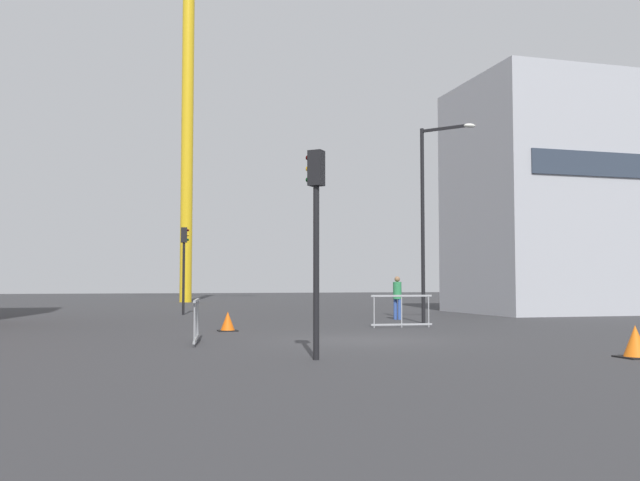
{
  "coord_description": "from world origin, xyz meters",
  "views": [
    {
      "loc": [
        -6.18,
        -17.55,
        1.51
      ],
      "look_at": [
        0.0,
        4.5,
        2.85
      ],
      "focal_mm": 39.85,
      "sensor_mm": 36.0,
      "label": 1
    }
  ],
  "objects_px": {
    "traffic_light_far": "(184,256)",
    "pedestrian_walking": "(397,294)",
    "traffic_cone_on_verge": "(635,343)",
    "construction_crane": "(185,85)",
    "traffic_light_corner": "(316,219)",
    "traffic_cone_orange": "(228,322)",
    "streetlamp_tall": "(429,206)"
  },
  "relations": [
    {
      "from": "streetlamp_tall",
      "to": "traffic_cone_orange",
      "type": "relative_size",
      "value": 12.0
    },
    {
      "from": "streetlamp_tall",
      "to": "pedestrian_walking",
      "type": "bearing_deg",
      "value": 92.69
    },
    {
      "from": "pedestrian_walking",
      "to": "traffic_cone_on_verge",
      "type": "xyz_separation_m",
      "value": [
        -0.84,
        -14.73,
        -0.71
      ]
    },
    {
      "from": "streetlamp_tall",
      "to": "traffic_light_far",
      "type": "relative_size",
      "value": 1.79
    },
    {
      "from": "traffic_light_corner",
      "to": "construction_crane",
      "type": "bearing_deg",
      "value": 88.88
    },
    {
      "from": "construction_crane",
      "to": "traffic_light_corner",
      "type": "relative_size",
      "value": 6.28
    },
    {
      "from": "construction_crane",
      "to": "traffic_cone_on_verge",
      "type": "bearing_deg",
      "value": -82.62
    },
    {
      "from": "construction_crane",
      "to": "traffic_cone_on_verge",
      "type": "xyz_separation_m",
      "value": [
        5.42,
        -41.85,
        -16.13
      ]
    },
    {
      "from": "pedestrian_walking",
      "to": "traffic_cone_orange",
      "type": "relative_size",
      "value": 2.89
    },
    {
      "from": "traffic_light_corner",
      "to": "traffic_light_far",
      "type": "relative_size",
      "value": 1.02
    },
    {
      "from": "streetlamp_tall",
      "to": "traffic_light_corner",
      "type": "distance_m",
      "value": 12.81
    },
    {
      "from": "streetlamp_tall",
      "to": "traffic_cone_orange",
      "type": "bearing_deg",
      "value": -165.45
    },
    {
      "from": "traffic_cone_on_verge",
      "to": "traffic_cone_orange",
      "type": "distance_m",
      "value": 11.93
    },
    {
      "from": "traffic_light_far",
      "to": "traffic_cone_orange",
      "type": "distance_m",
      "value": 11.62
    },
    {
      "from": "pedestrian_walking",
      "to": "traffic_cone_orange",
      "type": "xyz_separation_m",
      "value": [
        -7.54,
        -4.86,
        -0.73
      ]
    },
    {
      "from": "traffic_cone_orange",
      "to": "streetlamp_tall",
      "type": "bearing_deg",
      "value": 14.55
    },
    {
      "from": "traffic_light_corner",
      "to": "traffic_cone_on_verge",
      "type": "xyz_separation_m",
      "value": [
        6.22,
        -1.38,
        -2.44
      ]
    },
    {
      "from": "construction_crane",
      "to": "traffic_cone_orange",
      "type": "height_order",
      "value": "construction_crane"
    },
    {
      "from": "construction_crane",
      "to": "pedestrian_walking",
      "type": "distance_m",
      "value": 31.82
    },
    {
      "from": "streetlamp_tall",
      "to": "traffic_cone_on_verge",
      "type": "xyz_separation_m",
      "value": [
        -0.98,
        -11.86,
        -4.0
      ]
    },
    {
      "from": "construction_crane",
      "to": "streetlamp_tall",
      "type": "bearing_deg",
      "value": -77.96
    },
    {
      "from": "construction_crane",
      "to": "traffic_cone_on_verge",
      "type": "height_order",
      "value": "construction_crane"
    },
    {
      "from": "streetlamp_tall",
      "to": "traffic_light_far",
      "type": "xyz_separation_m",
      "value": [
        -8.07,
        9.36,
        -1.6
      ]
    },
    {
      "from": "traffic_light_far",
      "to": "traffic_cone_orange",
      "type": "relative_size",
      "value": 6.72
    },
    {
      "from": "traffic_cone_orange",
      "to": "pedestrian_walking",
      "type": "bearing_deg",
      "value": 32.8
    },
    {
      "from": "construction_crane",
      "to": "traffic_light_far",
      "type": "xyz_separation_m",
      "value": [
        -1.68,
        -20.63,
        -13.73
      ]
    },
    {
      "from": "traffic_light_far",
      "to": "pedestrian_walking",
      "type": "bearing_deg",
      "value": -39.29
    },
    {
      "from": "traffic_light_corner",
      "to": "pedestrian_walking",
      "type": "bearing_deg",
      "value": 62.13
    },
    {
      "from": "traffic_light_corner",
      "to": "traffic_cone_on_verge",
      "type": "height_order",
      "value": "traffic_light_corner"
    },
    {
      "from": "streetlamp_tall",
      "to": "pedestrian_walking",
      "type": "distance_m",
      "value": 4.37
    },
    {
      "from": "streetlamp_tall",
      "to": "traffic_cone_on_verge",
      "type": "distance_m",
      "value": 12.56
    },
    {
      "from": "traffic_light_corner",
      "to": "traffic_cone_orange",
      "type": "distance_m",
      "value": 8.85
    }
  ]
}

